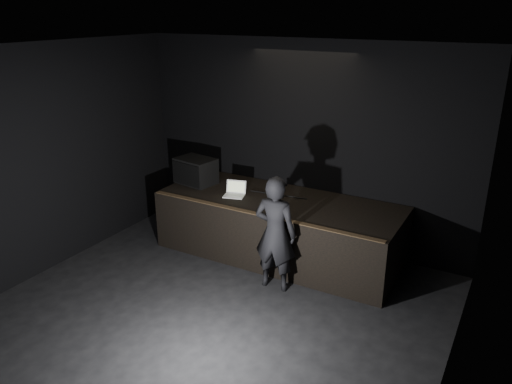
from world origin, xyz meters
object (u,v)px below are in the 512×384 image
object	(u,v)px
stage_riser	(279,227)
stage_monitor	(196,171)
beer_can	(272,200)
laptop	(235,192)
person	(275,233)

from	to	relation	value
stage_riser	stage_monitor	distance (m)	1.82
stage_riser	beer_can	distance (m)	0.65
stage_monitor	beer_can	bearing A→B (deg)	-0.69
laptop	person	xyz separation A→B (m)	(1.16, -0.77, -0.18)
laptop	beer_can	xyz separation A→B (m)	(0.75, -0.11, 0.03)
stage_monitor	laptop	size ratio (longest dim) A/B	1.85
beer_can	person	distance (m)	0.81
laptop	person	distance (m)	1.40
person	beer_can	bearing A→B (deg)	-61.70
stage_monitor	laptop	world-z (taller)	stage_monitor
stage_monitor	person	xyz separation A→B (m)	(2.09, -0.95, -0.35)
stage_monitor	person	distance (m)	2.32
stage_riser	stage_monitor	size ratio (longest dim) A/B	5.35
laptop	person	size ratio (longest dim) A/B	0.23
stage_riser	beer_can	size ratio (longest dim) A/B	22.94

